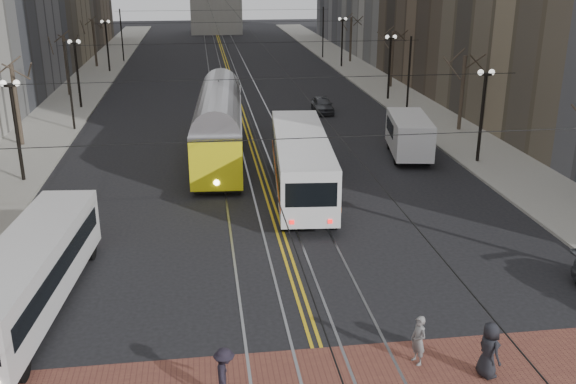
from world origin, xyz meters
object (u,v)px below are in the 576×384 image
object	(u,v)px
pedestrian_b	(419,340)
transit_bus	(31,277)
streetcar	(219,131)
rear_bus	(301,165)
pedestrian_d	(225,374)
sedan_grey	(322,105)
pedestrian_a	(489,350)
cargo_van	(409,137)

from	to	relation	value
pedestrian_b	transit_bus	bearing A→B (deg)	-129.74
transit_bus	streetcar	distance (m)	19.92
rear_bus	pedestrian_d	xyz separation A→B (m)	(-4.88, -17.03, -0.79)
sedan_grey	rear_bus	bearing A→B (deg)	-102.20
sedan_grey	pedestrian_a	distance (m)	36.91
pedestrian_b	pedestrian_a	bearing A→B (deg)	45.81
pedestrian_a	transit_bus	bearing A→B (deg)	54.78
cargo_van	pedestrian_d	world-z (taller)	cargo_van
streetcar	sedan_grey	size ratio (longest dim) A/B	3.90
streetcar	pedestrian_a	world-z (taller)	streetcar
sedan_grey	pedestrian_b	size ratio (longest dim) A/B	2.39
pedestrian_a	pedestrian_d	bearing A→B (deg)	77.22
cargo_van	pedestrian_a	size ratio (longest dim) A/B	3.30
rear_bus	pedestrian_d	world-z (taller)	rear_bus
pedestrian_a	pedestrian_b	world-z (taller)	pedestrian_a
rear_bus	sedan_grey	world-z (taller)	rear_bus
rear_bus	pedestrian_d	size ratio (longest dim) A/B	7.57
sedan_grey	transit_bus	bearing A→B (deg)	-116.17
cargo_van	pedestrian_b	size ratio (longest dim) A/B	3.67
streetcar	pedestrian_d	xyz separation A→B (m)	(-0.78, -24.48, -0.96)
transit_bus	streetcar	xyz separation A→B (m)	(7.36, 18.51, 0.44)
transit_bus	rear_bus	distance (m)	15.93
streetcar	pedestrian_d	bearing A→B (deg)	-88.33
sedan_grey	pedestrian_b	bearing A→B (deg)	-94.21
sedan_grey	pedestrian_b	xyz separation A→B (m)	(-3.77, -35.94, 0.16)
cargo_van	streetcar	bearing A→B (deg)	-177.00
cargo_van	pedestrian_a	bearing A→B (deg)	-92.69
sedan_grey	pedestrian_a	size ratio (longest dim) A/B	2.16
pedestrian_a	pedestrian_d	distance (m)	7.93
pedestrian_d	pedestrian_a	bearing A→B (deg)	-90.71
cargo_van	pedestrian_d	xyz separation A→B (m)	(-12.88, -23.12, -0.48)
transit_bus	rear_bus	world-z (taller)	rear_bus
streetcar	cargo_van	xyz separation A→B (m)	(12.10, -1.36, -0.47)
pedestrian_d	sedan_grey	bearing A→B (deg)	-15.78
pedestrian_b	pedestrian_d	bearing A→B (deg)	-99.17
streetcar	pedestrian_d	size ratio (longest dim) A/B	9.23
streetcar	rear_bus	xyz separation A→B (m)	(4.10, -7.45, -0.17)
streetcar	rear_bus	world-z (taller)	streetcar
transit_bus	pedestrian_b	distance (m)	13.60
transit_bus	cargo_van	bearing A→B (deg)	46.76
pedestrian_b	rear_bus	bearing A→B (deg)	166.12
rear_bus	pedestrian_a	xyz separation A→B (m)	(3.05, -17.01, -0.71)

